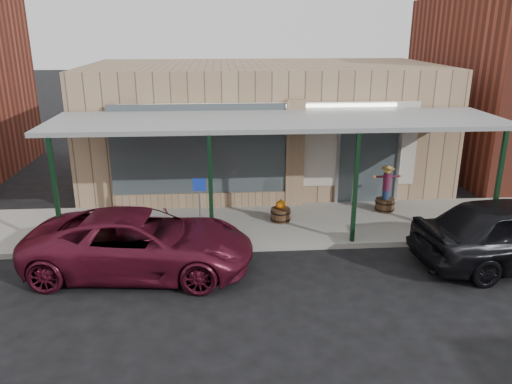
{
  "coord_description": "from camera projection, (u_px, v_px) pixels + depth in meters",
  "views": [
    {
      "loc": [
        -1.53,
        -9.48,
        5.42
      ],
      "look_at": [
        -0.66,
        2.6,
        1.4
      ],
      "focal_mm": 35.0,
      "sensor_mm": 36.0,
      "label": 1
    }
  ],
  "objects": [
    {
      "name": "block_buildings_near",
      "position": [
        315.0,
        74.0,
        18.44
      ],
      "size": [
        61.0,
        8.0,
        8.0
      ],
      "color": "brown",
      "rests_on": "ground"
    },
    {
      "name": "awning",
      "position": [
        278.0,
        122.0,
        13.21
      ],
      "size": [
        12.0,
        3.0,
        3.04
      ],
      "color": "slate",
      "rests_on": "ground"
    },
    {
      "name": "barrel_scarecrow",
      "position": [
        386.0,
        195.0,
        14.88
      ],
      "size": [
        0.87,
        0.67,
        1.44
      ],
      "rotation": [
        0.0,
        0.0,
        -0.23
      ],
      "color": "#503320",
      "rests_on": "sidewalk"
    },
    {
      "name": "storefront",
      "position": [
        263.0,
        124.0,
        17.85
      ],
      "size": [
        12.0,
        6.25,
        4.2
      ],
      "color": "#A28163",
      "rests_on": "ground"
    },
    {
      "name": "car_maroon",
      "position": [
        141.0,
        243.0,
        11.42
      ],
      "size": [
        5.35,
        2.87,
        1.43
      ],
      "primitive_type": "imported",
      "rotation": [
        0.0,
        0.0,
        1.47
      ],
      "color": "#551123",
      "rests_on": "ground"
    },
    {
      "name": "barrel_pumpkin",
      "position": [
        281.0,
        213.0,
        14.17
      ],
      "size": [
        0.68,
        0.68,
        0.66
      ],
      "rotation": [
        0.0,
        0.0,
        -0.28
      ],
      "color": "#503320",
      "rests_on": "sidewalk"
    },
    {
      "name": "sidewalk",
      "position": [
        276.0,
        225.0,
        14.17
      ],
      "size": [
        40.0,
        3.2,
        0.15
      ],
      "primitive_type": "cube",
      "color": "gray",
      "rests_on": "ground"
    },
    {
      "name": "handicap_sign",
      "position": [
        200.0,
        200.0,
        12.81
      ],
      "size": [
        0.33,
        0.06,
        1.62
      ],
      "rotation": [
        0.0,
        0.0,
        -0.12
      ],
      "color": "gray",
      "rests_on": "sidewalk"
    },
    {
      "name": "ground",
      "position": [
        295.0,
        290.0,
        10.78
      ],
      "size": [
        120.0,
        120.0,
        0.0
      ],
      "primitive_type": "plane",
      "color": "black",
      "rests_on": "ground"
    }
  ]
}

